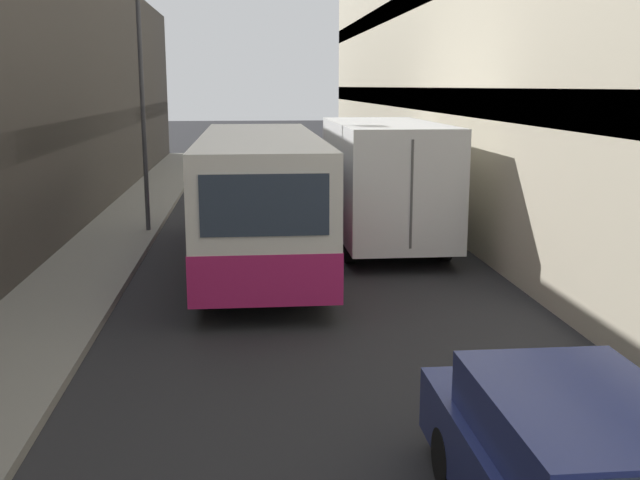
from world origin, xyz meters
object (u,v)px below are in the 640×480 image
object	(u,v)px
box_truck	(379,177)
car_hatchback	(584,480)
street_lamp	(140,43)
bus	(260,196)

from	to	relation	value
box_truck	car_hatchback	bearing A→B (deg)	-92.59
street_lamp	car_hatchback	bearing A→B (deg)	-69.64
car_hatchback	street_lamp	distance (m)	16.48
bus	street_lamp	size ratio (longest dim) A/B	1.35
bus	street_lamp	bearing A→B (deg)	128.79
box_truck	street_lamp	bearing A→B (deg)	169.44
car_hatchback	bus	world-z (taller)	bus
car_hatchback	box_truck	bearing A→B (deg)	87.41
car_hatchback	box_truck	distance (m)	13.80
car_hatchback	street_lamp	bearing A→B (deg)	110.36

